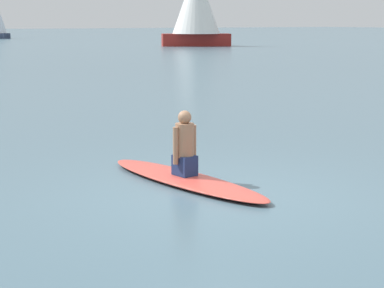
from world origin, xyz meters
name	(u,v)px	position (x,y,z in m)	size (l,w,h in m)	color
ground_plane	(214,195)	(0.00, 0.00, 0.00)	(400.00, 400.00, 0.00)	slate
surfboard	(185,179)	(0.77, -0.04, 0.06)	(3.29, 0.71, 0.11)	#D84C3F
person_paddler	(185,146)	(0.77, -0.04, 0.53)	(0.32, 0.40, 0.92)	navy
sailboat_far_left	(196,4)	(44.52, -29.58, 3.82)	(5.89, 6.46, 8.06)	maroon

